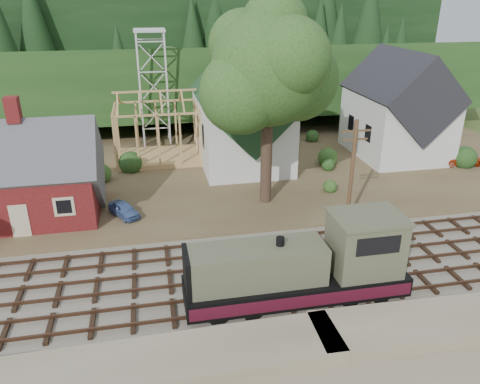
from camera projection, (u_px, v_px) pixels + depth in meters
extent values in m
plane|color=#384C1E|center=(274.00, 273.00, 28.74)|extent=(140.00, 140.00, 0.00)
cube|color=#7F7259|center=(323.00, 376.00, 21.08)|extent=(64.00, 5.00, 1.60)
cube|color=#726B5B|center=(274.00, 272.00, 28.71)|extent=(64.00, 11.00, 0.16)
cube|color=brown|center=(225.00, 170.00, 44.89)|extent=(64.00, 26.00, 0.30)
cube|color=#1E3F19|center=(196.00, 113.00, 66.57)|extent=(70.00, 28.96, 12.74)
cube|color=black|center=(186.00, 92.00, 80.98)|extent=(80.00, 20.00, 12.00)
cube|color=#521214|center=(29.00, 192.00, 34.87)|extent=(10.00, 7.00, 3.80)
cube|color=#4C4C51|center=(24.00, 168.00, 34.12)|extent=(10.80, 7.41, 7.41)
cube|color=#521214|center=(13.00, 110.00, 32.42)|extent=(0.90, 0.90, 1.80)
cube|color=beige|center=(20.00, 221.00, 31.97)|extent=(1.20, 0.06, 2.40)
cube|color=silver|center=(241.00, 130.00, 45.74)|extent=(8.00, 12.00, 6.40)
cube|color=#1B3C1F|center=(241.00, 97.00, 44.47)|extent=(8.40, 12.96, 8.40)
cube|color=silver|center=(255.00, 88.00, 38.28)|extent=(2.40, 2.40, 4.00)
cone|color=#1B3C1F|center=(256.00, 46.00, 36.98)|extent=(5.37, 5.37, 2.60)
cube|color=silver|center=(396.00, 124.00, 47.75)|extent=(8.00, 10.00, 6.40)
cube|color=black|center=(400.00, 93.00, 46.49)|extent=(8.40, 10.80, 8.40)
cube|color=tan|center=(159.00, 157.00, 47.25)|extent=(8.00, 6.00, 0.50)
cube|color=tan|center=(155.00, 91.00, 44.62)|extent=(8.00, 0.18, 0.18)
cube|color=silver|center=(140.00, 92.00, 48.87)|extent=(0.18, 0.18, 12.00)
cube|color=silver|center=(167.00, 91.00, 49.38)|extent=(0.18, 0.18, 12.00)
cube|color=silver|center=(140.00, 87.00, 51.39)|extent=(0.18, 0.18, 12.00)
cube|color=silver|center=(166.00, 86.00, 51.90)|extent=(0.18, 0.18, 12.00)
cube|color=silver|center=(149.00, 30.00, 48.02)|extent=(3.20, 3.20, 0.25)
cylinder|color=#38281E|center=(266.00, 154.00, 36.41)|extent=(0.90, 0.90, 8.00)
sphere|color=#25481B|center=(268.00, 69.00, 33.85)|extent=(8.40, 8.40, 8.40)
sphere|color=#25481B|center=(297.00, 79.00, 35.60)|extent=(6.40, 6.40, 6.40)
sphere|color=#25481B|center=(241.00, 93.00, 33.32)|extent=(6.00, 6.00, 6.00)
cylinder|color=#4C331E|center=(351.00, 175.00, 33.12)|extent=(0.28, 0.28, 8.00)
cube|color=#4C331E|center=(356.00, 131.00, 31.86)|extent=(2.20, 0.12, 0.12)
cube|color=#4C331E|center=(355.00, 139.00, 32.09)|extent=(1.80, 0.12, 0.12)
cube|color=black|center=(295.00, 297.00, 25.98)|extent=(12.09, 2.52, 0.35)
cube|color=black|center=(296.00, 286.00, 25.69)|extent=(12.09, 2.92, 1.11)
cube|color=#56573F|center=(257.00, 265.00, 24.65)|extent=(7.25, 2.32, 2.12)
cube|color=#56573F|center=(365.00, 244.00, 25.54)|extent=(3.63, 2.82, 3.22)
cube|color=#56573F|center=(368.00, 217.00, 24.88)|extent=(3.83, 3.02, 0.20)
cube|color=black|center=(379.00, 246.00, 23.97)|extent=(2.42, 0.06, 1.01)
cube|color=#4D1021|center=(305.00, 302.00, 24.36)|extent=(12.09, 0.04, 0.71)
cube|color=#4D1021|center=(288.00, 271.00, 27.03)|extent=(12.09, 0.04, 0.71)
cylinder|color=black|center=(280.00, 243.00, 24.42)|extent=(0.44, 0.44, 0.71)
imported|color=#4E6EA9|center=(124.00, 209.00, 35.22)|extent=(2.72, 3.37, 1.08)
imported|color=#C0370F|center=(462.00, 159.00, 45.81)|extent=(4.27, 2.37, 1.13)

